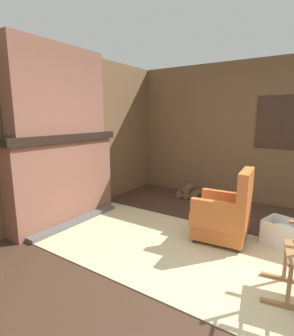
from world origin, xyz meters
TOP-DOWN VIEW (x-y plane):
  - ground_plane at (0.00, 0.00)m, footprint 14.00×14.00m
  - wood_panel_wall_left at (-2.67, 0.00)m, footprint 0.06×5.87m
  - wood_panel_wall_back at (0.01, 2.66)m, footprint 5.87×0.09m
  - fireplace_hearth at (-2.46, 0.00)m, footprint 0.54×1.90m
  - chimney_breast at (-2.47, 0.00)m, footprint 0.29×1.59m
  - area_rug at (-0.64, 0.13)m, footprint 3.53×1.86m
  - armchair at (-0.13, 0.68)m, footprint 0.74×0.66m
  - firewood_stack at (-1.35, 2.21)m, footprint 0.46×0.38m
  - laundry_basket at (0.55, 0.99)m, footprint 0.54×0.50m
  - oil_lamp_vase at (-2.50, -0.74)m, footprint 0.10×0.10m
  - storage_case at (-2.50, 0.38)m, footprint 0.17×0.26m

SIDE VIEW (x-z plane):
  - ground_plane at x=0.00m, z-range 0.00..0.00m
  - area_rug at x=-0.64m, z-range 0.00..0.01m
  - firewood_stack at x=-1.35m, z-range -0.03..0.23m
  - laundry_basket at x=0.55m, z-range 0.00..0.33m
  - armchair at x=-0.13m, z-range -0.14..0.85m
  - fireplace_hearth at x=-2.46m, z-range -0.01..1.38m
  - wood_panel_wall_left at x=-2.67m, z-range 0.00..2.68m
  - wood_panel_wall_back at x=0.01m, z-range 0.01..2.68m
  - storage_case at x=-2.50m, z-range 1.38..1.52m
  - oil_lamp_vase at x=-2.50m, z-range 1.34..1.64m
  - chimney_breast at x=-2.47m, z-range 1.38..2.66m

